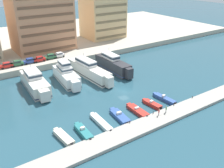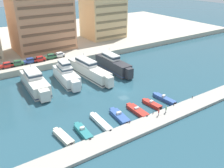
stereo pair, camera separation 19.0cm
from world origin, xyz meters
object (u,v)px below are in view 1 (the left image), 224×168
object	(u,v)px
motorboat_blue_center_left	(120,116)
motorboat_red_center	(137,111)
yacht_charcoal_center_left	(113,64)
motorboat_cream_far_left	(64,137)
motorboat_white_mid_left	(101,122)
yacht_white_left	(66,75)
car_green_left	(17,63)
car_blue_mid_left	(30,61)
pedestrian_mid_deck	(166,109)
car_green_center	(50,56)
car_red_far_left	(6,65)
car_white_center_right	(59,55)
motorboat_blue_mid_right	(164,99)
yacht_ivory_mid_left	(89,70)
pedestrian_near_edge	(159,112)
yacht_ivory_far_left	(35,83)
motorboat_teal_left	(83,132)
motorboat_red_center_right	(152,104)

from	to	relation	value
motorboat_blue_center_left	motorboat_red_center	distance (m)	4.96
yacht_charcoal_center_left	motorboat_cream_far_left	size ratio (longest dim) A/B	2.74
motorboat_white_mid_left	motorboat_blue_center_left	bearing A→B (deg)	-2.48
yacht_white_left	motorboat_white_mid_left	bearing A→B (deg)	-97.55
yacht_white_left	car_green_left	size ratio (longest dim) A/B	4.04
car_blue_mid_left	pedestrian_mid_deck	distance (m)	50.13
motorboat_white_mid_left	car_green_center	size ratio (longest dim) A/B	2.07
yacht_charcoal_center_left	car_red_far_left	world-z (taller)	yacht_charcoal_center_left
motorboat_white_mid_left	motorboat_red_center	distance (m)	9.88
car_white_center_right	motorboat_blue_mid_right	bearing A→B (deg)	-75.40
car_red_far_left	yacht_ivory_mid_left	bearing A→B (deg)	-38.71
yacht_white_left	car_white_center_right	xyz separation A→B (m)	(5.18, 17.27, 0.76)
motorboat_white_mid_left	pedestrian_near_edge	size ratio (longest dim) A/B	4.99
yacht_charcoal_center_left	car_green_left	xyz separation A→B (m)	(-26.65, 16.95, 0.79)
motorboat_cream_far_left	car_green_left	bearing A→B (deg)	86.49
yacht_charcoal_center_left	pedestrian_mid_deck	xyz separation A→B (m)	(-5.69, -30.23, -0.55)
motorboat_white_mid_left	car_blue_mid_left	size ratio (longest dim) A/B	2.08
car_green_left	car_white_center_right	xyz separation A→B (m)	(14.97, 0.45, 0.00)
motorboat_blue_center_left	car_white_center_right	bearing A→B (deg)	85.19
motorboat_blue_mid_right	pedestrian_mid_deck	size ratio (longest dim) A/B	4.33
yacht_ivory_far_left	pedestrian_mid_deck	bearing A→B (deg)	-56.11
car_red_far_left	car_green_center	bearing A→B (deg)	1.68
motorboat_teal_left	motorboat_red_center	bearing A→B (deg)	1.39
car_blue_mid_left	motorboat_red_center_right	bearing A→B (deg)	-67.65
pedestrian_near_edge	yacht_ivory_far_left	bearing A→B (deg)	120.92
motorboat_cream_far_left	motorboat_red_center_right	size ratio (longest dim) A/B	1.14
car_white_center_right	car_green_center	bearing A→B (deg)	-179.32
motorboat_cream_far_left	car_green_left	world-z (taller)	car_green_left
car_red_far_left	motorboat_white_mid_left	bearing A→B (deg)	-76.71
motorboat_white_mid_left	motorboat_blue_center_left	world-z (taller)	motorboat_blue_center_left
motorboat_red_center	motorboat_blue_mid_right	distance (m)	9.65
motorboat_white_mid_left	yacht_ivory_far_left	bearing A→B (deg)	103.63
motorboat_red_center_right	car_green_left	bearing A→B (deg)	117.00
motorboat_cream_far_left	car_green_left	xyz separation A→B (m)	(2.58, 42.13, 2.60)
car_red_far_left	car_green_left	world-z (taller)	same
yacht_white_left	car_white_center_right	distance (m)	18.05
yacht_white_left	car_red_far_left	xyz separation A→B (m)	(-13.17, 16.79, 0.76)
yacht_ivory_far_left	car_blue_mid_left	distance (m)	16.98
motorboat_white_mid_left	motorboat_red_center	bearing A→B (deg)	-3.79
yacht_ivory_mid_left	car_blue_mid_left	world-z (taller)	yacht_ivory_mid_left
motorboat_red_center_right	motorboat_blue_mid_right	distance (m)	4.56
motorboat_cream_far_left	motorboat_red_center_right	world-z (taller)	motorboat_red_center_right
car_white_center_right	motorboat_blue_center_left	bearing A→B (deg)	-94.81
motorboat_blue_center_left	car_green_center	xyz separation A→B (m)	(0.25, 42.40, 2.63)
motorboat_cream_far_left	car_green_center	distance (m)	44.94
pedestrian_mid_deck	motorboat_red_center	bearing A→B (deg)	134.18
pedestrian_mid_deck	car_green_center	bearing A→B (deg)	101.07
car_green_left	pedestrian_mid_deck	world-z (taller)	car_green_left
motorboat_red_center_right	pedestrian_mid_deck	size ratio (longest dim) A/B	3.49
car_green_center	car_white_center_right	world-z (taller)	same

